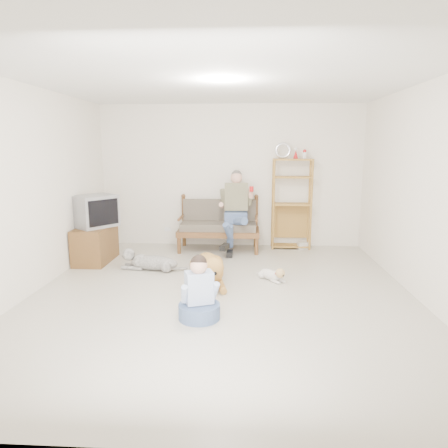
# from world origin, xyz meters

# --- Properties ---
(floor) EXTENTS (5.50, 5.50, 0.00)m
(floor) POSITION_xyz_m (0.00, 0.00, 0.00)
(floor) COLOR beige
(floor) RESTS_ON ground
(ceiling) EXTENTS (5.50, 5.50, 0.00)m
(ceiling) POSITION_xyz_m (0.00, 0.00, 2.70)
(ceiling) COLOR white
(ceiling) RESTS_ON ground
(wall_back) EXTENTS (5.00, 0.00, 5.00)m
(wall_back) POSITION_xyz_m (0.00, 2.75, 1.35)
(wall_back) COLOR silver
(wall_back) RESTS_ON ground
(wall_front) EXTENTS (5.00, 0.00, 5.00)m
(wall_front) POSITION_xyz_m (0.00, -2.75, 1.35)
(wall_front) COLOR silver
(wall_front) RESTS_ON ground
(wall_left) EXTENTS (0.00, 5.50, 5.50)m
(wall_left) POSITION_xyz_m (-2.50, 0.00, 1.35)
(wall_left) COLOR silver
(wall_left) RESTS_ON ground
(wall_right) EXTENTS (0.00, 5.50, 5.50)m
(wall_right) POSITION_xyz_m (2.50, 0.00, 1.35)
(wall_right) COLOR silver
(wall_right) RESTS_ON ground
(loveseat) EXTENTS (1.50, 0.70, 0.95)m
(loveseat) POSITION_xyz_m (-0.20, 2.38, 0.49)
(loveseat) COLOR brown
(loveseat) RESTS_ON ground
(man) EXTENTS (0.57, 0.81, 1.31)m
(man) POSITION_xyz_m (0.10, 2.15, 0.68)
(man) COLOR #4D5E8E
(man) RESTS_ON loveseat
(etagere) EXTENTS (0.75, 0.33, 1.99)m
(etagere) POSITION_xyz_m (1.16, 2.55, 0.87)
(etagere) COLOR #A67634
(etagere) RESTS_ON ground
(book_stack) EXTENTS (0.22, 0.18, 0.13)m
(book_stack) POSITION_xyz_m (1.39, 2.49, 0.06)
(book_stack) COLOR silver
(book_stack) RESTS_ON ground
(tv_stand) EXTENTS (0.51, 0.90, 0.60)m
(tv_stand) POSITION_xyz_m (-2.23, 1.43, 0.30)
(tv_stand) COLOR brown
(tv_stand) RESTS_ON ground
(crt_tv) EXTENTS (0.79, 0.81, 0.53)m
(crt_tv) POSITION_xyz_m (-2.19, 1.45, 0.86)
(crt_tv) COLOR gray
(crt_tv) RESTS_ON tv_stand
(wall_outlet) EXTENTS (0.12, 0.02, 0.08)m
(wall_outlet) POSITION_xyz_m (-1.25, 2.73, 0.30)
(wall_outlet) COLOR white
(wall_outlet) RESTS_ON ground
(golden_retriever) EXTENTS (0.60, 1.53, 0.47)m
(golden_retriever) POSITION_xyz_m (-0.21, 0.56, 0.19)
(golden_retriever) COLOR #BF8942
(golden_retriever) RESTS_ON ground
(shaggy_dog) EXTENTS (1.12, 0.36, 0.33)m
(shaggy_dog) POSITION_xyz_m (-1.23, 1.03, 0.13)
(shaggy_dog) COLOR silver
(shaggy_dog) RESTS_ON ground
(terrier) EXTENTS (0.42, 0.46, 0.22)m
(terrier) POSITION_xyz_m (0.71, 0.61, 0.09)
(terrier) COLOR silver
(terrier) RESTS_ON ground
(child) EXTENTS (0.47, 0.47, 0.74)m
(child) POSITION_xyz_m (-0.21, -0.74, 0.27)
(child) COLOR #4D5E8E
(child) RESTS_ON ground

